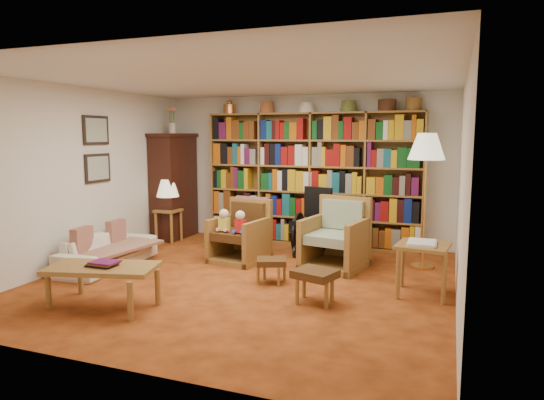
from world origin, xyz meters
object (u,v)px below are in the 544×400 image
at_px(sofa, 108,251).
at_px(floor_lamp, 426,152).
at_px(side_table_lamp, 168,218).
at_px(coffee_table, 102,271).
at_px(armchair_sage, 336,240).
at_px(side_table_papers, 423,252).
at_px(armchair_leather, 242,235).
at_px(wheelchair, 315,224).
at_px(footstool_a, 271,263).
at_px(footstool_b, 315,276).

height_order(sofa, floor_lamp, floor_lamp).
xyz_separation_m(side_table_lamp, coffee_table, (1.10, -3.02, -0.01)).
distance_m(armchair_sage, side_table_papers, 1.50).
height_order(side_table_lamp, armchair_leather, armchair_leather).
relative_size(floor_lamp, side_table_papers, 2.94).
height_order(wheelchair, footstool_a, wheelchair).
relative_size(wheelchair, footstool_b, 1.96).
relative_size(sofa, coffee_table, 1.26).
height_order(wheelchair, floor_lamp, floor_lamp).
bearing_deg(side_table_papers, sofa, -176.43).
bearing_deg(wheelchair, side_table_papers, -42.47).
relative_size(side_table_lamp, floor_lamp, 0.30).
bearing_deg(coffee_table, floor_lamp, 42.01).
height_order(side_table_lamp, side_table_papers, side_table_papers).
height_order(side_table_papers, footstool_b, side_table_papers).
xyz_separation_m(floor_lamp, footstool_a, (-1.72, -1.39, -1.35)).
bearing_deg(coffee_table, footstool_b, 23.35).
bearing_deg(floor_lamp, side_table_papers, -86.98).
height_order(side_table_lamp, footstool_b, side_table_lamp).
relative_size(side_table_lamp, coffee_table, 0.45).
bearing_deg(side_table_papers, armchair_sage, 143.73).
distance_m(armchair_leather, footstool_b, 2.08).
bearing_deg(side_table_papers, footstool_b, -148.20).
xyz_separation_m(floor_lamp, side_table_papers, (0.06, -1.23, -1.09)).
bearing_deg(sofa, footstool_b, -99.87).
distance_m(side_table_lamp, armchair_sage, 3.12).
bearing_deg(floor_lamp, wheelchair, 168.98).
distance_m(armchair_leather, armchair_sage, 1.39).
distance_m(side_table_lamp, wheelchair, 2.59).
xyz_separation_m(armchair_leather, side_table_papers, (2.59, -0.76, 0.14)).
relative_size(armchair_sage, footstool_b, 1.86).
xyz_separation_m(armchair_leather, footstool_b, (1.51, -1.43, -0.07)).
bearing_deg(footstool_a, sofa, -177.55).
distance_m(armchair_leather, wheelchair, 1.20).
bearing_deg(footstool_a, coffee_table, -134.55).
bearing_deg(side_table_lamp, footstool_a, -32.69).
bearing_deg(armchair_leather, wheelchair, 41.06).
distance_m(sofa, side_table_papers, 4.19).
bearing_deg(sofa, side_table_lamp, 1.04).
distance_m(armchair_leather, floor_lamp, 2.85).
distance_m(side_table_lamp, floor_lamp, 4.38).
xyz_separation_m(footstool_b, coffee_table, (-2.09, -0.90, 0.10)).
xyz_separation_m(side_table_lamp, footstool_a, (2.49, -1.60, -0.16)).
xyz_separation_m(armchair_sage, floor_lamp, (1.14, 0.34, 1.23)).
xyz_separation_m(sofa, footstool_b, (3.09, -0.41, 0.07)).
height_order(armchair_leather, footstool_b, armchair_leather).
distance_m(armchair_leather, coffee_table, 2.40).
bearing_deg(sofa, armchair_sage, -71.27).
bearing_deg(floor_lamp, footstool_b, -118.16).
bearing_deg(side_table_papers, wheelchair, 137.53).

